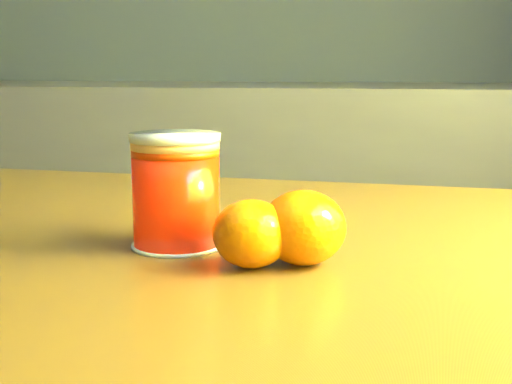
# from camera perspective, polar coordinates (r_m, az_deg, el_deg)

# --- Properties ---
(juice_glass) EXTENTS (0.07, 0.07, 0.09)m
(juice_glass) POSITION_cam_1_polar(r_m,az_deg,el_deg) (0.57, -6.41, 0.05)
(juice_glass) COLOR #FF2305
(juice_glass) RESTS_ON table
(orange_front) EXTENTS (0.08, 0.08, 0.06)m
(orange_front) POSITION_cam_1_polar(r_m,az_deg,el_deg) (0.52, 3.81, -2.85)
(orange_front) COLOR orange
(orange_front) RESTS_ON table
(orange_back) EXTENTS (0.07, 0.07, 0.05)m
(orange_back) POSITION_cam_1_polar(r_m,az_deg,el_deg) (0.51, -0.37, -3.35)
(orange_back) COLOR orange
(orange_back) RESTS_ON table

